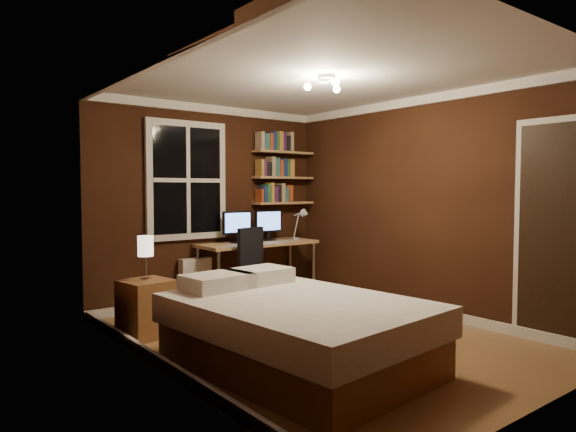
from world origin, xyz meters
TOP-DOWN VIEW (x-y plane):
  - floor at (0.00, 0.00)m, footprint 4.20×4.20m
  - wall_back at (0.00, 2.10)m, footprint 3.20×0.04m
  - wall_left at (-1.60, 0.00)m, footprint 0.04×4.20m
  - wall_right at (1.60, 0.00)m, footprint 0.04×4.20m
  - ceiling at (0.00, 0.00)m, footprint 3.20×4.20m
  - window at (-0.35, 2.06)m, footprint 1.06×0.06m
  - door at (1.59, -1.55)m, footprint 0.03×0.82m
  - ceiling_fixture at (0.00, -0.10)m, footprint 0.44×0.44m
  - bookshelf_lower at (1.08, 1.98)m, footprint 0.92×0.22m
  - books_row_lower at (1.08, 1.98)m, footprint 0.54×0.16m
  - bookshelf_middle at (1.08, 1.98)m, footprint 0.92×0.22m
  - books_row_middle at (1.08, 1.98)m, footprint 0.54×0.16m
  - bookshelf_upper at (1.08, 1.98)m, footprint 0.92×0.22m
  - books_row_upper at (1.08, 1.98)m, footprint 0.54×0.16m
  - bed at (-0.69, -0.50)m, footprint 1.66×2.18m
  - nightstand at (-1.29, 1.09)m, footprint 0.50×0.50m
  - bedside_lamp at (-1.29, 1.09)m, footprint 0.15×0.15m
  - radiator at (-0.29, 1.99)m, footprint 0.39×0.14m
  - desk at (0.51, 1.78)m, footprint 1.59×0.60m
  - monitor_left at (0.25, 1.86)m, footprint 0.42×0.12m
  - monitor_right at (0.74, 1.86)m, footprint 0.42×0.12m
  - desk_lamp at (1.14, 1.69)m, footprint 0.14×0.32m
  - office_chair at (0.19, 1.26)m, footprint 0.55×0.55m

SIDE VIEW (x-z plane):
  - floor at x=0.00m, z-range 0.00..0.00m
  - nightstand at x=-1.29m, z-range 0.00..0.55m
  - radiator at x=-0.29m, z-range 0.00..0.59m
  - bed at x=-0.69m, z-range -0.05..0.65m
  - office_chair at x=0.19m, z-range -0.12..0.86m
  - desk at x=0.51m, z-range 0.32..1.07m
  - bedside_lamp at x=-1.29m, z-range 0.55..0.99m
  - monitor_left at x=0.25m, z-range 0.76..1.16m
  - monitor_right at x=0.74m, z-range 0.76..1.16m
  - desk_lamp at x=1.14m, z-range 0.76..1.20m
  - door at x=1.59m, z-range 0.00..2.05m
  - wall_back at x=0.00m, z-range 0.00..2.50m
  - wall_left at x=-1.60m, z-range 0.00..2.50m
  - wall_right at x=1.60m, z-range 0.00..2.50m
  - bookshelf_lower at x=1.08m, z-range 1.24..1.26m
  - books_row_lower at x=1.08m, z-range 1.26..1.49m
  - window at x=-0.35m, z-range 0.82..2.28m
  - bookshelf_middle at x=1.08m, z-range 1.59..1.61m
  - books_row_middle at x=1.08m, z-range 1.61..1.84m
  - bookshelf_upper at x=1.08m, z-range 1.94..1.96m
  - books_row_upper at x=1.08m, z-range 1.96..2.20m
  - ceiling_fixture at x=0.00m, z-range 2.31..2.49m
  - ceiling at x=0.00m, z-range 2.49..2.51m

